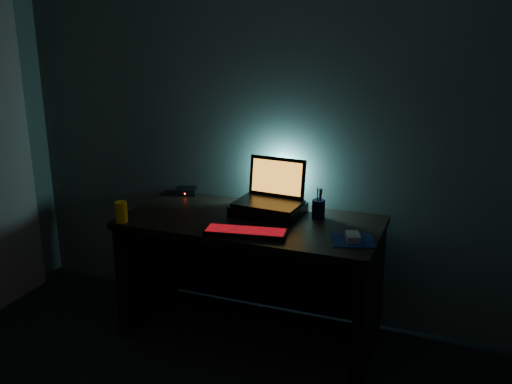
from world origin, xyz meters
TOP-DOWN VIEW (x-y plane):
  - room at (0.00, 0.00)m, footprint 3.50×4.00m
  - desk at (0.00, 1.67)m, footprint 1.50×0.70m
  - riser at (0.06, 1.74)m, footprint 0.42×0.33m
  - laptop at (0.07, 1.79)m, footprint 0.40×0.31m
  - keyboard at (0.06, 1.39)m, footprint 0.47×0.22m
  - mousepad at (0.62, 1.51)m, footprint 0.27×0.26m
  - mouse at (0.62, 1.51)m, footprint 0.10×0.13m
  - pen_cup at (0.36, 1.78)m, footprint 0.09×0.09m
  - juice_glass at (-0.68, 1.32)m, footprint 0.09×0.09m
  - router at (-0.58, 1.92)m, footprint 0.16×0.14m

SIDE VIEW (x-z plane):
  - desk at x=0.00m, z-range 0.12..0.87m
  - mousepad at x=0.62m, z-range 0.75..0.75m
  - keyboard at x=0.06m, z-range 0.75..0.78m
  - mouse at x=0.62m, z-range 0.75..0.79m
  - router at x=-0.58m, z-range 0.75..0.79m
  - riser at x=0.06m, z-range 0.75..0.81m
  - pen_cup at x=0.36m, z-range 0.75..0.86m
  - juice_glass at x=-0.68m, z-range 0.75..0.87m
  - laptop at x=0.07m, z-range 0.74..1.00m
  - room at x=0.00m, z-range 0.00..2.50m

